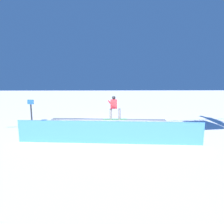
% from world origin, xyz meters
% --- Properties ---
extents(ground_plane, '(120.00, 120.00, 0.00)m').
position_xyz_m(ground_plane, '(0.00, 0.00, 0.00)').
color(ground_plane, white).
extents(grind_box, '(7.17, 1.12, 0.52)m').
position_xyz_m(grind_box, '(0.00, 0.00, 0.24)').
color(grind_box, white).
rests_on(grind_box, ground_plane).
extents(snowboarder, '(1.50, 0.44, 1.47)m').
position_xyz_m(snowboarder, '(-0.38, 0.04, 1.32)').
color(snowboarder, '#337F46').
rests_on(snowboarder, grind_box).
extents(safety_fence, '(8.51, 0.83, 1.05)m').
position_xyz_m(safety_fence, '(0.00, 3.13, 0.53)').
color(safety_fence, '#3B79E2').
rests_on(safety_fence, ground_plane).
extents(trail_marker, '(0.40, 0.10, 1.71)m').
position_xyz_m(trail_marker, '(5.06, -0.76, 0.92)').
color(trail_marker, '#262628').
rests_on(trail_marker, ground_plane).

